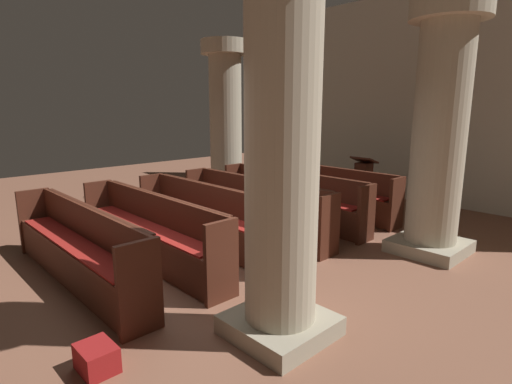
{
  "coord_description": "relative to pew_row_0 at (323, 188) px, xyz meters",
  "views": [
    {
      "loc": [
        4.19,
        -2.76,
        2.1
      ],
      "look_at": [
        -0.42,
        1.62,
        0.75
      ],
      "focal_mm": 28.54,
      "sensor_mm": 36.0,
      "label": 1
    }
  ],
  "objects": [
    {
      "name": "back_wall",
      "position": [
        0.62,
        2.43,
        1.75
      ],
      "size": [
        10.0,
        0.16,
        4.5
      ],
      "primitive_type": "cube",
      "color": "beige",
      "rests_on": "ground"
    },
    {
      "name": "pew_row_4",
      "position": [
        0.0,
        -3.83,
        0.0
      ],
      "size": [
        3.21,
        0.46,
        0.91
      ],
      "color": "#4C2316",
      "rests_on": "ground"
    },
    {
      "name": "lectern",
      "position": [
        0.32,
        0.94,
        -0.04
      ],
      "size": [
        0.48,
        0.45,
        1.08
      ],
      "color": "#411E13",
      "rests_on": "ground"
    },
    {
      "name": "pillar_far_side",
      "position": [
        -2.41,
        -0.49,
        1.33
      ],
      "size": [
        1.04,
        1.04,
        3.5
      ],
      "color": "#9F967E",
      "rests_on": "ground"
    },
    {
      "name": "ground_plane",
      "position": [
        0.62,
        -3.65,
        -0.5
      ],
      "size": [
        19.2,
        19.2,
        0.0
      ],
      "primitive_type": "plane",
      "color": "brown"
    },
    {
      "name": "pew_row_2",
      "position": [
        0.0,
        -1.91,
        0.0
      ],
      "size": [
        3.21,
        0.47,
        0.91
      ],
      "color": "#4C2316",
      "rests_on": "ground"
    },
    {
      "name": "hymn_book",
      "position": [
        0.36,
        -1.72,
        0.43
      ],
      "size": [
        0.15,
        0.22,
        0.03
      ],
      "primitive_type": "cube",
      "color": "#194723",
      "rests_on": "pew_row_2"
    },
    {
      "name": "pew_row_1",
      "position": [
        0.0,
        -0.96,
        0.0
      ],
      "size": [
        3.21,
        0.46,
        0.91
      ],
      "color": "#4C2316",
      "rests_on": "ground"
    },
    {
      "name": "pew_row_3",
      "position": [
        0.0,
        -2.87,
        0.0
      ],
      "size": [
        3.21,
        0.46,
        0.91
      ],
      "color": "#4C2316",
      "rests_on": "ground"
    },
    {
      "name": "pew_row_5",
      "position": [
        0.0,
        -4.78,
        0.0
      ],
      "size": [
        3.21,
        0.46,
        0.91
      ],
      "color": "#4C2316",
      "rests_on": "ground"
    },
    {
      "name": "pillar_aisle_rear",
      "position": [
        2.46,
        -3.86,
        1.33
      ],
      "size": [
        0.94,
        0.94,
        3.5
      ],
      "color": "#9F967E",
      "rests_on": "ground"
    },
    {
      "name": "pillar_aisle_side",
      "position": [
        2.46,
        -0.67,
        1.33
      ],
      "size": [
        1.04,
        1.04,
        3.5
      ],
      "color": "#9F967E",
      "rests_on": "ground"
    },
    {
      "name": "kneeler_box_red",
      "position": [
        1.81,
        -5.32,
        -0.39
      ],
      "size": [
        0.34,
        0.27,
        0.22
      ],
      "primitive_type": "cube",
      "color": "maroon",
      "rests_on": "ground"
    },
    {
      "name": "pew_row_0",
      "position": [
        0.0,
        0.0,
        0.0
      ],
      "size": [
        3.21,
        0.46,
        0.91
      ],
      "color": "#4C2316",
      "rests_on": "ground"
    }
  ]
}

